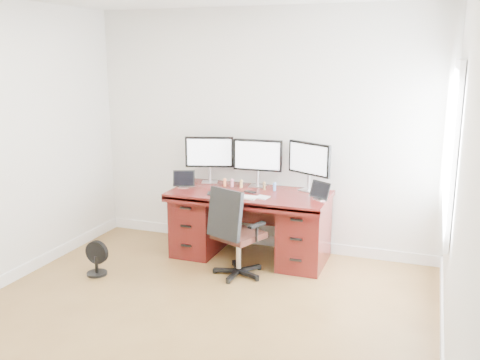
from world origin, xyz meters
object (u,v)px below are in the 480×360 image
(keyboard, at_px, (243,197))
(desk, at_px, (250,222))
(office_chair, at_px, (236,247))
(floor_fan, at_px, (96,259))
(monitor_center, at_px, (258,157))

(keyboard, bearing_deg, desk, 95.68)
(keyboard, bearing_deg, office_chair, -79.17)
(floor_fan, bearing_deg, keyboard, 29.72)
(office_chair, bearing_deg, floor_fan, -138.54)
(desk, distance_m, floor_fan, 1.66)
(desk, distance_m, monitor_center, 0.72)
(monitor_center, relative_size, keyboard, 1.80)
(keyboard, bearing_deg, monitor_center, 95.44)
(desk, xyz_separation_m, keyboard, (0.00, -0.26, 0.36))
(desk, height_order, keyboard, keyboard)
(office_chair, distance_m, keyboard, 0.53)
(desk, height_order, monitor_center, monitor_center)
(office_chair, bearing_deg, keyboard, 118.17)
(monitor_center, height_order, keyboard, monitor_center)
(office_chair, xyz_separation_m, monitor_center, (-0.03, 0.78, 0.78))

